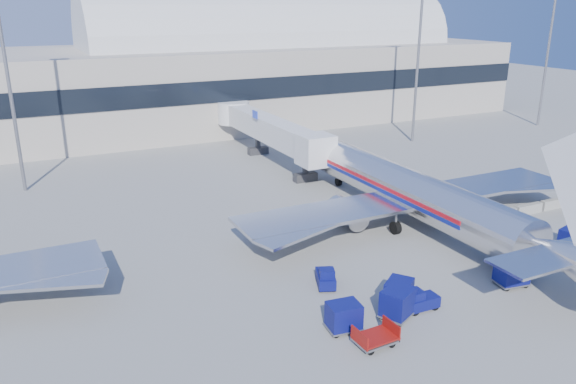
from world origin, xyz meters
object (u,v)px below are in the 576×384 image
cart_train_a (399,293)px  cart_open_red (375,339)px  jetbridge_near (265,127)px  tug_left (326,277)px  mast_far_east (551,29)px  tug_right (514,259)px  cart_train_c (344,316)px  barrier_mid (528,209)px  cart_solo_near (512,272)px  mast_west (3,44)px  airliner_main (415,193)px  mast_east (420,33)px  barrier_near (502,215)px  cart_solo_far (571,238)px  barrier_far (553,204)px  tug_lead (420,300)px  cart_train_b (398,303)px

cart_train_a → cart_open_red: cart_train_a is taller
jetbridge_near → tug_left: (-10.11, -32.77, -3.24)m
mast_far_east → cart_train_a: 67.08m
tug_right → cart_train_c: size_ratio=1.23×
barrier_mid → cart_solo_near: cart_solo_near is taller
mast_west → cart_open_red: 44.97m
barrier_mid → airliner_main: bearing=167.5°
mast_east → barrier_near: size_ratio=7.53×
cart_train_c → cart_solo_far: cart_train_c is taller
barrier_far → tug_lead: size_ratio=1.34×
barrier_mid → jetbridge_near: bearing=115.4°
jetbridge_near → barrier_near: 30.82m
tug_right → cart_solo_far: (6.59, 0.41, 0.20)m
barrier_far → airliner_main: bearing=170.3°
cart_train_c → barrier_mid: bearing=26.2°
barrier_far → cart_open_red: size_ratio=1.27×
barrier_near → cart_solo_far: size_ratio=1.35×
airliner_main → cart_train_a: 14.65m
jetbridge_near → cart_solo_far: (10.31, -35.92, -3.02)m
mast_west → barrier_near: 49.33m
cart_solo_far → barrier_near: bearing=75.1°
barrier_far → cart_train_a: 25.66m
barrier_mid → cart_solo_far: 7.89m
barrier_mid → cart_train_a: bearing=-158.4°
airliner_main → barrier_far: 15.02m
jetbridge_near → cart_solo_near: jetbridge_near is taller
cart_train_a → cart_solo_near: (8.66, -1.12, 0.03)m
cart_train_b → cart_solo_far: bearing=-18.8°
tug_right → cart_train_c: 15.67m
tug_right → cart_solo_near: bearing=-119.1°
barrier_mid → barrier_far: 3.30m
barrier_mid → barrier_near: bearing=180.0°
mast_east → cart_train_c: bearing=-132.7°
airliner_main → cart_train_c: bearing=-140.8°
cart_solo_near → tug_lead: bearing=-172.3°
cart_train_b → cart_open_red: (-2.95, -1.93, -0.56)m
mast_far_east → cart_train_c: (-59.26, -37.14, -13.86)m
tug_right → jetbridge_near: bearing=117.3°
mast_east → barrier_far: 31.92m
cart_train_b → cart_open_red: cart_train_b is taller
airliner_main → barrier_near: bearing=-17.4°
airliner_main → mast_west: 41.12m
tug_left → cart_train_a: size_ratio=1.01×
cart_train_a → cart_train_c: cart_train_a is taller
jetbridge_near → mast_west: 29.67m
cart_train_a → mast_east: bearing=13.8°
cart_train_b → cart_solo_far: cart_train_b is taller
cart_open_red → airliner_main: bearing=43.5°
cart_train_a → jetbridge_near: bearing=42.0°
barrier_mid → cart_train_b: bearing=-156.8°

